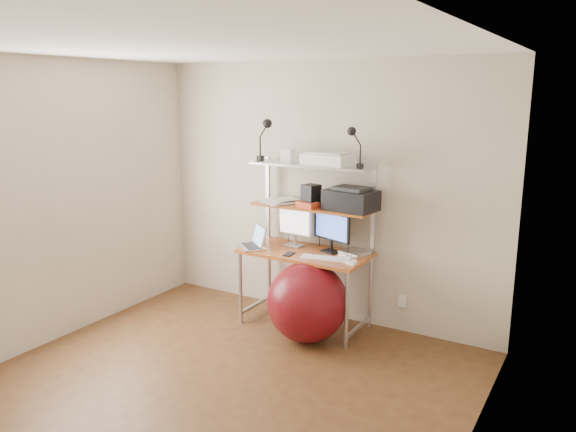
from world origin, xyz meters
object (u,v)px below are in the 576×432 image
at_px(laptop, 255,243).
at_px(exercise_ball, 307,302).
at_px(monitor_silver, 295,224).
at_px(printer, 351,199).
at_px(monitor_black, 332,229).

distance_m(laptop, exercise_ball, 0.80).
bearing_deg(monitor_silver, printer, 6.29).
height_order(monitor_black, printer, printer).
relative_size(printer, exercise_ball, 0.67).
height_order(laptop, exercise_ball, laptop).
bearing_deg(laptop, exercise_ball, 26.21).
bearing_deg(printer, monitor_silver, -169.47).
relative_size(monitor_silver, printer, 0.84).
height_order(monitor_silver, printer, printer).
distance_m(laptop, printer, 1.03).
xyz_separation_m(laptop, exercise_ball, (0.66, -0.16, -0.42)).
relative_size(laptop, printer, 0.80).
height_order(monitor_silver, exercise_ball, monitor_silver).
distance_m(printer, exercise_ball, 1.00).
relative_size(monitor_silver, monitor_black, 0.93).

